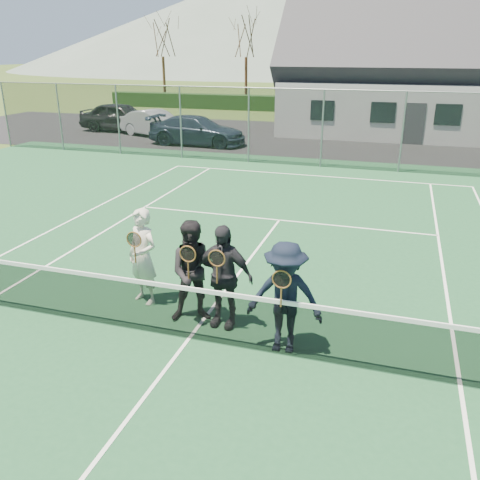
{
  "coord_description": "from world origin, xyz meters",
  "views": [
    {
      "loc": [
        2.94,
        -6.59,
        4.46
      ],
      "look_at": [
        0.4,
        1.5,
        1.25
      ],
      "focal_mm": 38.0,
      "sensor_mm": 36.0,
      "label": 1
    }
  ],
  "objects_px": {
    "car_c": "(197,131)",
    "tennis_net": "(188,311)",
    "clubhouse": "(430,58)",
    "player_b": "(195,272)",
    "car_a": "(121,117)",
    "car_b": "(155,124)",
    "player_c": "(223,276)",
    "player_a": "(143,257)",
    "player_d": "(285,298)"
  },
  "relations": [
    {
      "from": "clubhouse",
      "to": "player_a",
      "type": "distance_m",
      "value": 23.81
    },
    {
      "from": "clubhouse",
      "to": "player_c",
      "type": "distance_m",
      "value": 23.85
    },
    {
      "from": "tennis_net",
      "to": "car_a",
      "type": "bearing_deg",
      "value": 122.36
    },
    {
      "from": "tennis_net",
      "to": "clubhouse",
      "type": "height_order",
      "value": "clubhouse"
    },
    {
      "from": "car_c",
      "to": "player_c",
      "type": "height_order",
      "value": "player_c"
    },
    {
      "from": "car_c",
      "to": "player_c",
      "type": "bearing_deg",
      "value": -155.54
    },
    {
      "from": "player_c",
      "to": "player_d",
      "type": "xyz_separation_m",
      "value": [
        1.16,
        -0.46,
        -0.0
      ]
    },
    {
      "from": "car_a",
      "to": "tennis_net",
      "type": "xyz_separation_m",
      "value": [
        12.33,
        -19.45,
        -0.27
      ]
    },
    {
      "from": "car_c",
      "to": "tennis_net",
      "type": "height_order",
      "value": "car_c"
    },
    {
      "from": "player_c",
      "to": "car_a",
      "type": "bearing_deg",
      "value": 124.0
    },
    {
      "from": "clubhouse",
      "to": "player_b",
      "type": "bearing_deg",
      "value": -100.05
    },
    {
      "from": "clubhouse",
      "to": "player_a",
      "type": "height_order",
      "value": "clubhouse"
    },
    {
      "from": "car_c",
      "to": "player_a",
      "type": "height_order",
      "value": "player_a"
    },
    {
      "from": "player_b",
      "to": "car_a",
      "type": "bearing_deg",
      "value": 122.97
    },
    {
      "from": "car_a",
      "to": "car_b",
      "type": "height_order",
      "value": "car_a"
    },
    {
      "from": "car_c",
      "to": "tennis_net",
      "type": "distance_m",
      "value": 17.99
    },
    {
      "from": "car_a",
      "to": "car_c",
      "type": "relative_size",
      "value": 0.99
    },
    {
      "from": "player_a",
      "to": "player_d",
      "type": "xyz_separation_m",
      "value": [
        2.82,
        -0.82,
        -0.0
      ]
    },
    {
      "from": "player_b",
      "to": "tennis_net",
      "type": "bearing_deg",
      "value": -78.37
    },
    {
      "from": "player_b",
      "to": "car_b",
      "type": "bearing_deg",
      "value": 118.22
    },
    {
      "from": "car_b",
      "to": "player_c",
      "type": "relative_size",
      "value": 2.32
    },
    {
      "from": "car_a",
      "to": "car_c",
      "type": "height_order",
      "value": "car_a"
    },
    {
      "from": "player_a",
      "to": "player_b",
      "type": "distance_m",
      "value": 1.2
    },
    {
      "from": "car_b",
      "to": "player_a",
      "type": "distance_m",
      "value": 19.33
    },
    {
      "from": "clubhouse",
      "to": "player_b",
      "type": "height_order",
      "value": "clubhouse"
    },
    {
      "from": "car_c",
      "to": "tennis_net",
      "type": "bearing_deg",
      "value": -157.42
    },
    {
      "from": "player_b",
      "to": "player_d",
      "type": "distance_m",
      "value": 1.74
    },
    {
      "from": "car_a",
      "to": "clubhouse",
      "type": "xyz_separation_m",
      "value": [
        16.33,
        4.55,
        3.18
      ]
    },
    {
      "from": "player_a",
      "to": "player_c",
      "type": "bearing_deg",
      "value": -12.3
    },
    {
      "from": "car_c",
      "to": "player_d",
      "type": "height_order",
      "value": "player_d"
    },
    {
      "from": "clubhouse",
      "to": "player_d",
      "type": "bearing_deg",
      "value": -95.92
    },
    {
      "from": "player_a",
      "to": "car_c",
      "type": "bearing_deg",
      "value": 108.59
    },
    {
      "from": "player_a",
      "to": "player_b",
      "type": "xyz_separation_m",
      "value": [
        1.15,
        -0.33,
        -0.0
      ]
    },
    {
      "from": "player_d",
      "to": "car_b",
      "type": "bearing_deg",
      "value": 121.54
    },
    {
      "from": "car_b",
      "to": "player_c",
      "type": "xyz_separation_m",
      "value": [
        10.03,
        -17.78,
        0.23
      ]
    },
    {
      "from": "car_a",
      "to": "player_d",
      "type": "relative_size",
      "value": 2.63
    },
    {
      "from": "car_b",
      "to": "player_c",
      "type": "bearing_deg",
      "value": -130.26
    },
    {
      "from": "clubhouse",
      "to": "car_c",
      "type": "bearing_deg",
      "value": -145.58
    },
    {
      "from": "clubhouse",
      "to": "player_d",
      "type": "relative_size",
      "value": 8.67
    },
    {
      "from": "clubhouse",
      "to": "car_a",
      "type": "bearing_deg",
      "value": -164.44
    },
    {
      "from": "car_a",
      "to": "clubhouse",
      "type": "bearing_deg",
      "value": -72.84
    },
    {
      "from": "car_c",
      "to": "player_b",
      "type": "height_order",
      "value": "player_b"
    },
    {
      "from": "car_a",
      "to": "clubhouse",
      "type": "relative_size",
      "value": 0.3
    },
    {
      "from": "car_a",
      "to": "player_d",
      "type": "bearing_deg",
      "value": -142.7
    },
    {
      "from": "car_c",
      "to": "tennis_net",
      "type": "xyz_separation_m",
      "value": [
        6.59,
        -16.74,
        -0.16
      ]
    },
    {
      "from": "tennis_net",
      "to": "player_a",
      "type": "relative_size",
      "value": 6.49
    },
    {
      "from": "car_c",
      "to": "clubhouse",
      "type": "bearing_deg",
      "value": -54.47
    },
    {
      "from": "car_b",
      "to": "clubhouse",
      "type": "relative_size",
      "value": 0.27
    },
    {
      "from": "car_a",
      "to": "car_b",
      "type": "relative_size",
      "value": 1.13
    },
    {
      "from": "car_c",
      "to": "player_b",
      "type": "distance_m",
      "value": 17.34
    }
  ]
}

